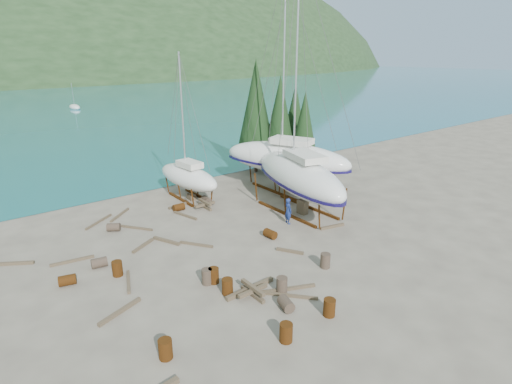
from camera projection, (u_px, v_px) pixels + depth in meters
ground at (255, 248)px, 25.83m from camera, size 600.00×600.00×0.00m
far_house_right at (53, 75)px, 183.73m from camera, size 6.60×5.60×5.60m
cypress_near_right at (280, 118)px, 40.15m from camera, size 3.60×3.60×10.00m
cypress_mid_right at (304, 128)px, 39.82m from camera, size 3.06×3.06×8.50m
cypress_back_left at (256, 108)px, 40.48m from camera, size 4.14×4.14×11.50m
cypress_far_right at (295, 120)px, 42.83m from camera, size 3.24×3.24×9.00m
moored_boat_mid at (75, 107)px, 91.06m from camera, size 2.00×5.00×6.05m
large_sailboat_near at (298, 175)px, 30.80m from camera, size 6.56×12.50×18.90m
large_sailboat_far at (286, 158)px, 35.66m from camera, size 7.90×12.39×18.94m
small_sailboat_shore at (188, 177)px, 34.00m from camera, size 3.06×7.73×12.06m
worker at (288, 211)px, 29.26m from camera, size 0.60×0.79×1.96m
drum_0 at (165, 349)px, 16.33m from camera, size 0.58×0.58×0.88m
drum_1 at (286, 304)px, 19.53m from camera, size 0.80×1.01×0.58m
drum_2 at (67, 280)px, 21.58m from camera, size 1.00×0.79×0.58m
drum_3 at (286, 333)px, 17.29m from camera, size 0.58×0.58×0.88m
drum_4 at (179, 207)px, 31.84m from camera, size 0.91×0.62×0.58m
drum_5 at (282, 285)px, 20.85m from camera, size 0.58×0.58×0.88m
drum_6 at (270, 234)px, 27.14m from camera, size 0.64×0.92×0.58m
drum_7 at (329, 307)px, 19.00m from camera, size 0.58×0.58×0.88m
drum_8 at (117, 268)px, 22.46m from camera, size 0.58×0.58×0.88m
drum_9 at (114, 227)px, 28.19m from camera, size 1.05×0.97×0.58m
drum_11 at (206, 200)px, 33.45m from camera, size 0.63×0.91×0.58m
drum_13 at (214, 275)px, 21.75m from camera, size 0.58×0.58×0.88m
drum_14 at (227, 287)px, 20.72m from camera, size 0.58×0.58×0.88m
drum_15 at (99, 263)px, 23.39m from camera, size 0.96×0.71×0.58m
drum_16 at (207, 276)px, 21.65m from camera, size 0.58×0.58×0.88m
drum_17 at (325, 261)px, 23.31m from camera, size 0.58×0.58×0.88m
timber_0 at (99, 222)px, 29.66m from camera, size 2.46×1.80×0.14m
timber_1 at (332, 227)px, 28.77m from camera, size 2.00×0.66×0.19m
timber_2 at (13, 263)px, 23.70m from camera, size 2.08×1.38×0.19m
timber_3 at (289, 295)px, 20.59m from camera, size 2.07×2.34×0.15m
timber_4 at (143, 246)px, 25.93m from camera, size 1.85×1.15×0.17m
timber_5 at (287, 289)px, 21.15m from camera, size 2.91×1.41×0.16m
timber_6 at (178, 206)px, 32.75m from camera, size 1.82×0.44×0.19m
timber_7 at (290, 251)px, 25.21m from camera, size 1.06×1.63×0.17m
timber_8 at (166, 241)px, 26.57m from camera, size 1.04×2.06×0.19m
timber_9 at (120, 215)px, 30.92m from camera, size 2.13×1.90×0.15m
timber_10 at (185, 216)px, 30.77m from camera, size 0.79×2.38×0.16m
timber_11 at (196, 244)px, 26.12m from camera, size 1.45×2.00×0.15m
timber_12 at (128, 282)px, 21.82m from camera, size 0.94×2.21×0.17m
timber_14 at (120, 311)px, 19.29m from camera, size 2.40×1.03×0.18m
timber_15 at (136, 228)px, 28.62m from camera, size 1.69×2.28×0.15m
timber_16 at (250, 289)px, 21.13m from camera, size 3.10×0.31×0.23m
timber_17 at (72, 261)px, 24.03m from camera, size 2.47×0.55×0.16m
timber_pile_fore at (253, 291)px, 20.59m from camera, size 1.80×1.80×0.60m
timber_pile_aft at (205, 205)px, 32.40m from camera, size 1.80×1.80×0.60m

